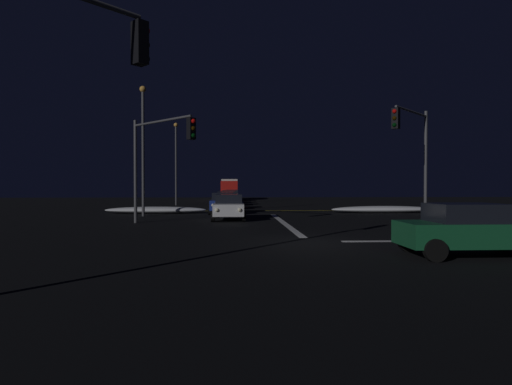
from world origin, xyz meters
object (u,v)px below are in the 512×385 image
object	(u,v)px
sedan_white	(229,207)
sedan_green_crossing	(470,229)
box_truck	(230,188)
traffic_signal_sw	(21,63)
sedan_gray	(226,200)
sedan_silver	(232,195)
traffic_signal_ne	(414,143)
sedan_orange	(229,198)
streetlamp_left_near	(143,141)
streetlamp_left_far	(176,158)
sedan_black	(230,196)
traffic_signal_nw	(158,149)
sedan_blue	(223,203)

from	to	relation	value
sedan_white	sedan_green_crossing	size ratio (longest dim) A/B	1.00
box_truck	traffic_signal_sw	size ratio (longest dim) A/B	1.27
sedan_gray	sedan_silver	xyz separation A→B (m)	(0.37, 18.15, 0.00)
sedan_green_crossing	traffic_signal_ne	bearing A→B (deg)	74.79
sedan_white	box_truck	size ratio (longest dim) A/B	0.52
sedan_white	sedan_gray	xyz separation A→B (m)	(-0.41, 12.29, 0.00)
sedan_orange	traffic_signal_ne	distance (m)	25.01
sedan_gray	streetlamp_left_near	xyz separation A→B (m)	(-5.51, -9.19, 4.35)
sedan_gray	sedan_silver	bearing A→B (deg)	88.83
sedan_silver	streetlamp_left_near	world-z (taller)	streetlamp_left_near
traffic_signal_sw	streetlamp_left_far	distance (m)	36.59
sedan_green_crossing	streetlamp_left_far	distance (m)	35.79
sedan_black	sedan_silver	bearing A→B (deg)	88.03
sedan_silver	streetlamp_left_far	world-z (taller)	streetlamp_left_far
sedan_orange	box_truck	size ratio (longest dim) A/B	0.52
sedan_gray	sedan_black	world-z (taller)	same
sedan_silver	traffic_signal_sw	distance (m)	48.16
sedan_white	sedan_black	xyz separation A→B (m)	(-0.24, 24.59, 0.00)
sedan_silver	sedan_green_crossing	size ratio (longest dim) A/B	1.00
sedan_black	traffic_signal_nw	world-z (taller)	traffic_signal_nw
sedan_orange	traffic_signal_sw	world-z (taller)	traffic_signal_sw
sedan_white	sedan_green_crossing	world-z (taller)	same
streetlamp_left_far	traffic_signal_ne	bearing A→B (deg)	-54.24
sedan_silver	streetlamp_left_far	size ratio (longest dim) A/B	0.49
streetlamp_left_far	streetlamp_left_near	size ratio (longest dim) A/B	0.99
traffic_signal_nw	streetlamp_left_far	xyz separation A→B (m)	(-2.26, 22.76, 1.05)
sedan_white	traffic_signal_ne	world-z (taller)	traffic_signal_ne
streetlamp_left_far	sedan_green_crossing	bearing A→B (deg)	-68.01
box_truck	sedan_green_crossing	size ratio (longest dim) A/B	1.91
sedan_green_crossing	traffic_signal_ne	size ratio (longest dim) A/B	0.67
sedan_blue	traffic_signal_sw	bearing A→B (deg)	-98.08
box_truck	streetlamp_left_far	bearing A→B (deg)	-106.51
sedan_orange	sedan_black	world-z (taller)	same
sedan_white	traffic_signal_ne	bearing A→B (deg)	-18.04
sedan_blue	streetlamp_left_near	world-z (taller)	streetlamp_left_near
sedan_orange	streetlamp_left_near	bearing A→B (deg)	-109.53
sedan_silver	sedan_gray	bearing A→B (deg)	-91.17
sedan_black	traffic_signal_ne	distance (m)	30.05
sedan_blue	sedan_gray	bearing A→B (deg)	88.88
traffic_signal_ne	sedan_white	bearing A→B (deg)	161.96
sedan_gray	traffic_signal_sw	size ratio (longest dim) A/B	0.66
streetlamp_left_far	streetlamp_left_near	distance (m)	16.00
sedan_orange	streetlamp_left_near	size ratio (longest dim) A/B	0.49
sedan_orange	sedan_green_crossing	bearing A→B (deg)	-76.94
traffic_signal_ne	streetlamp_left_far	distance (m)	27.66
sedan_gray	sedan_green_crossing	bearing A→B (deg)	-73.39
traffic_signal_ne	sedan_orange	bearing A→B (deg)	115.09
sedan_silver	streetlamp_left_near	bearing A→B (deg)	-102.14
sedan_orange	sedan_silver	distance (m)	11.37
sedan_green_crossing	streetlamp_left_near	size ratio (longest dim) A/B	0.49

